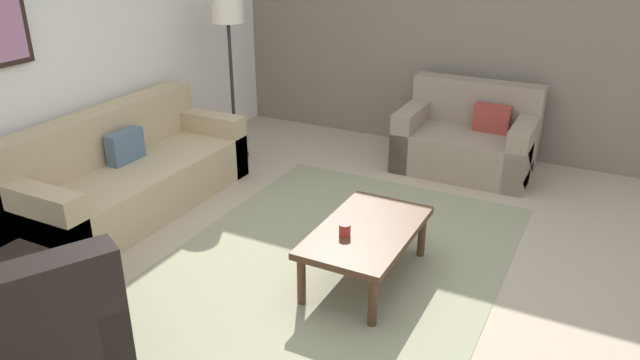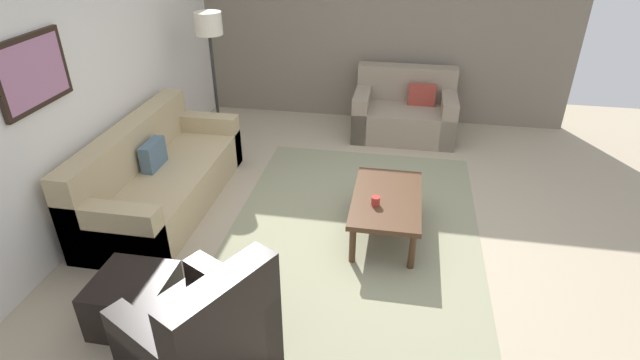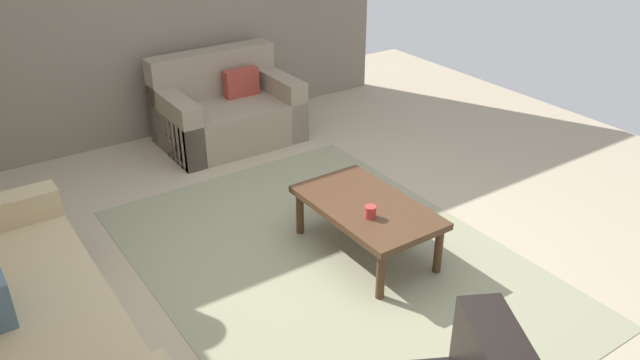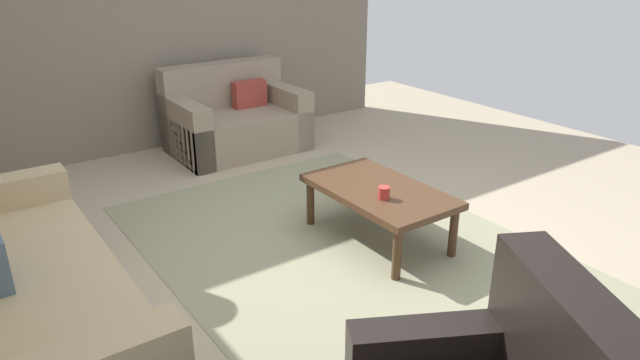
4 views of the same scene
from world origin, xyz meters
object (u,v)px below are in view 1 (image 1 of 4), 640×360
at_px(couch_loveseat, 468,140).
at_px(ottoman, 17,294).
at_px(armchair_leather, 42,351).
at_px(cup, 345,230).
at_px(coffee_table, 366,235).
at_px(couch_main, 126,176).
at_px(lamp_standing, 228,27).

relative_size(couch_loveseat, ottoman, 2.39).
bearing_deg(armchair_leather, cup, -29.53).
bearing_deg(armchair_leather, coffee_table, -29.68).
relative_size(couch_main, lamp_standing, 1.31).
bearing_deg(lamp_standing, armchair_leather, -161.33).
bearing_deg(couch_main, armchair_leather, -146.47).
height_order(couch_main, armchair_leather, armchair_leather).
relative_size(couch_main, ottoman, 4.01).
height_order(coffee_table, lamp_standing, lamp_standing).
distance_m(ottoman, lamp_standing, 3.36).
bearing_deg(coffee_table, armchair_leather, 150.32).
relative_size(couch_loveseat, coffee_table, 1.22).
bearing_deg(cup, coffee_table, -31.27).
bearing_deg(ottoman, armchair_leather, -117.90).
relative_size(couch_main, armchair_leather, 2.08).
height_order(couch_loveseat, coffee_table, couch_loveseat).
xyz_separation_m(couch_main, coffee_table, (-0.12, -2.39, 0.06)).
relative_size(couch_loveseat, cup, 15.73).
relative_size(couch_loveseat, armchair_leather, 1.24).
bearing_deg(coffee_table, lamp_standing, 54.44).
height_order(armchair_leather, coffee_table, armchair_leather).
distance_m(armchair_leather, ottoman, 0.83).
xyz_separation_m(armchair_leather, coffee_table, (1.88, -1.07, 0.05)).
bearing_deg(couch_loveseat, lamp_standing, 109.94).
bearing_deg(couch_main, ottoman, -159.80).
relative_size(ottoman, cup, 6.58).
bearing_deg(couch_main, coffee_table, -92.88).
bearing_deg(armchair_leather, ottoman, 62.10).
bearing_deg(ottoman, cup, -52.02).
distance_m(couch_main, ottoman, 1.72).
height_order(ottoman, coffee_table, coffee_table).
bearing_deg(lamp_standing, cup, -129.40).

